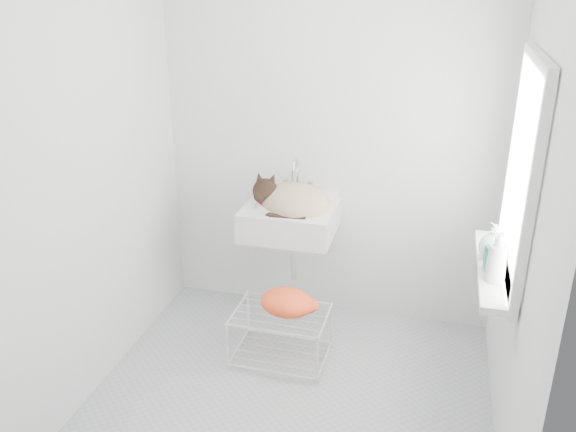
% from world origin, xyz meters
% --- Properties ---
extents(floor, '(2.20, 2.00, 0.02)m').
position_xyz_m(floor, '(0.00, 0.00, 0.00)').
color(floor, '#A7A9AA').
rests_on(floor, ground).
extents(back_wall, '(2.20, 0.02, 2.50)m').
position_xyz_m(back_wall, '(0.00, 1.00, 1.25)').
color(back_wall, white).
rests_on(back_wall, ground).
extents(right_wall, '(0.02, 2.00, 2.50)m').
position_xyz_m(right_wall, '(1.10, 0.00, 1.25)').
color(right_wall, white).
rests_on(right_wall, ground).
extents(left_wall, '(0.02, 2.00, 2.50)m').
position_xyz_m(left_wall, '(-1.10, 0.00, 1.25)').
color(left_wall, white).
rests_on(left_wall, ground).
extents(window_glass, '(0.01, 0.80, 1.00)m').
position_xyz_m(window_glass, '(1.09, 0.20, 1.35)').
color(window_glass, white).
rests_on(window_glass, right_wall).
extents(window_frame, '(0.04, 0.90, 1.10)m').
position_xyz_m(window_frame, '(1.07, 0.20, 1.35)').
color(window_frame, white).
rests_on(window_frame, right_wall).
extents(windowsill, '(0.16, 0.88, 0.04)m').
position_xyz_m(windowsill, '(1.01, 0.20, 0.83)').
color(windowsill, white).
rests_on(windowsill, right_wall).
extents(sink, '(0.58, 0.50, 0.23)m').
position_xyz_m(sink, '(-0.20, 0.74, 0.85)').
color(sink, white).
rests_on(sink, back_wall).
extents(faucet, '(0.21, 0.15, 0.21)m').
position_xyz_m(faucet, '(-0.20, 0.92, 0.99)').
color(faucet, silver).
rests_on(faucet, sink).
extents(cat, '(0.50, 0.44, 0.29)m').
position_xyz_m(cat, '(-0.19, 0.72, 0.89)').
color(cat, '#BEA68C').
rests_on(cat, sink).
extents(wire_rack, '(0.56, 0.39, 0.33)m').
position_xyz_m(wire_rack, '(-0.14, 0.31, 0.15)').
color(wire_rack, silver).
rests_on(wire_rack, floor).
extents(towel, '(0.36, 0.29, 0.14)m').
position_xyz_m(towel, '(-0.11, 0.32, 0.36)').
color(towel, orange).
rests_on(towel, wire_rack).
extents(bottle_a, '(0.09, 0.09, 0.22)m').
position_xyz_m(bottle_a, '(1.00, 0.03, 0.85)').
color(bottle_a, white).
rests_on(bottle_a, windowsill).
extents(bottle_b, '(0.10, 0.10, 0.18)m').
position_xyz_m(bottle_b, '(1.00, 0.15, 0.85)').
color(bottle_b, '#177869').
rests_on(bottle_b, windowsill).
extents(bottle_c, '(0.20, 0.20, 0.18)m').
position_xyz_m(bottle_c, '(1.00, 0.29, 0.85)').
color(bottle_c, white).
rests_on(bottle_c, windowsill).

